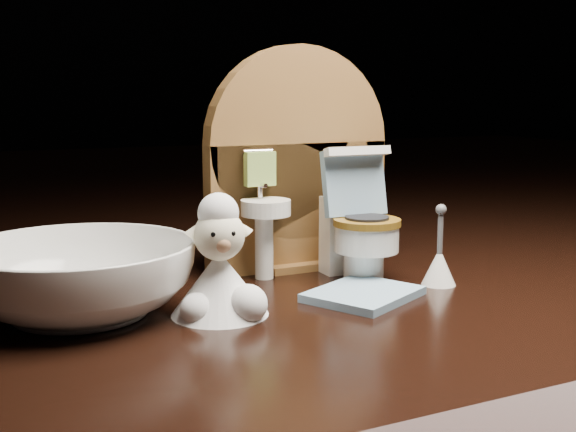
% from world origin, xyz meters
% --- Properties ---
extents(backdrop_panel, '(0.13, 0.05, 0.15)m').
position_xyz_m(backdrop_panel, '(-0.00, 0.06, 0.07)').
color(backdrop_panel, brown).
rests_on(backdrop_panel, ground).
extents(toy_toilet, '(0.05, 0.06, 0.09)m').
position_xyz_m(toy_toilet, '(0.02, 0.02, 0.03)').
color(toy_toilet, white).
rests_on(toy_toilet, ground).
extents(bath_mat, '(0.08, 0.07, 0.00)m').
position_xyz_m(bath_mat, '(0.00, -0.02, 0.00)').
color(bath_mat, '#779AB4').
rests_on(bath_mat, ground).
extents(toilet_brush, '(0.02, 0.02, 0.05)m').
position_xyz_m(toilet_brush, '(0.06, -0.02, 0.01)').
color(toilet_brush, white).
rests_on(toilet_brush, ground).
extents(plush_lamb, '(0.05, 0.05, 0.07)m').
position_xyz_m(plush_lamb, '(-0.09, -0.02, 0.02)').
color(plush_lamb, white).
rests_on(plush_lamb, ground).
extents(ceramic_bowl, '(0.14, 0.14, 0.04)m').
position_xyz_m(ceramic_bowl, '(-0.15, 0.02, 0.02)').
color(ceramic_bowl, white).
rests_on(ceramic_bowl, ground).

